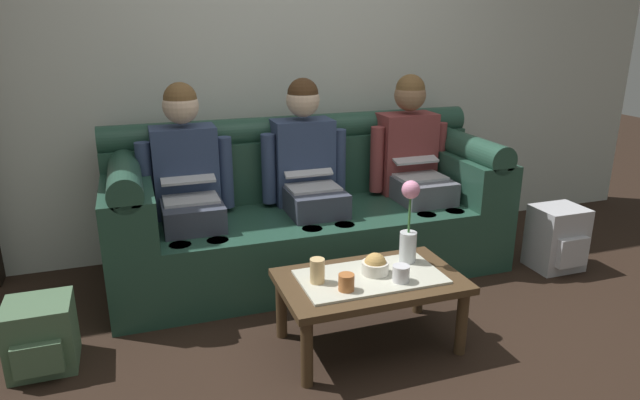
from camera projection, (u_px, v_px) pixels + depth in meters
ground_plane at (383, 364)px, 2.65m from camera, size 14.00×14.00×0.00m
back_wall_patterned at (283, 37)px, 3.73m from camera, size 6.00×0.12×2.90m
couch at (308, 214)px, 3.59m from camera, size 2.45×0.88×0.96m
person_left at (188, 181)px, 3.27m from camera, size 0.56×0.67×1.22m
person_middle at (308, 170)px, 3.50m from camera, size 0.56×0.67×1.22m
person_right at (413, 161)px, 3.72m from camera, size 0.56×0.67×1.22m
coffee_table at (370, 287)px, 2.71m from camera, size 0.89×0.53×0.38m
flower_vase at (409, 225)px, 2.79m from camera, size 0.09×0.09×0.43m
snack_bowl at (375, 265)px, 2.71m from camera, size 0.13×0.13×0.11m
cup_near_left at (317, 271)px, 2.61m from camera, size 0.07×0.07×0.12m
cup_near_right at (346, 282)px, 2.54m from camera, size 0.07×0.07×0.08m
cup_far_center at (401, 273)px, 2.63m from camera, size 0.08×0.08×0.08m
backpack_right at (557, 239)px, 3.62m from camera, size 0.31×0.31×0.42m
backpack_left at (41, 336)px, 2.59m from camera, size 0.29×0.32×0.33m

